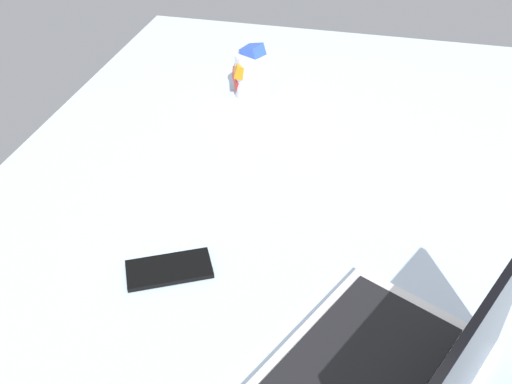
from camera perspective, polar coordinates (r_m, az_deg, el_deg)
bed_mattress at (r=112.76cm, az=7.39°, el=-6.08°), size 180.00×140.00×18.00cm
laptop at (r=79.55cm, az=13.26°, el=-17.18°), size 39.74×35.12×23.00cm
snack_cup at (r=143.68cm, az=-0.42°, el=11.75°), size 9.41×10.59×13.87cm
cell_phone at (r=96.56cm, az=-8.65°, el=-7.60°), size 12.43×15.56×0.80cm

